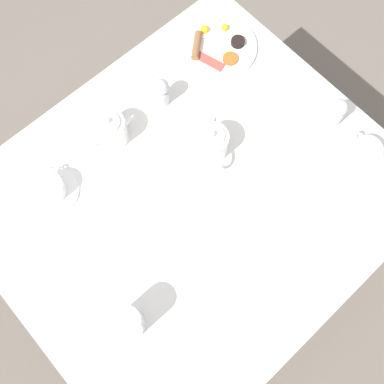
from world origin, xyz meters
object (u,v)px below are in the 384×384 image
Objects in this scene: teapot_far at (212,143)px; fork_by_plate at (329,232)px; breakfast_plate at (217,46)px; knife_by_plate at (256,212)px; teacup_with_saucer_left at (51,189)px; teapot_near at (110,130)px; pepper_grinder at (161,92)px; salt_grinder at (337,112)px; teacup_with_saucer_right at (364,153)px; water_glass_tall at (128,323)px.

fork_by_plate is at bearing -146.30° from teapot_far.
breakfast_plate is 0.59m from knife_by_plate.
breakfast_plate is 0.72m from teacup_with_saucer_left.
teapot_near is 1.71× the size of pepper_grinder.
teapot_far is 1.63× the size of salt_grinder.
breakfast_plate is at bearing -22.18° from teapot_far.
teacup_with_saucer_left is 0.95m from teacup_with_saucer_right.
teacup_with_saucer_right is at bearing -34.90° from teapot_near.
teapot_near is 1.09× the size of fork_by_plate.
teapot_far reaches higher than teacup_with_saucer_right.
teacup_with_saucer_left is at bearing 93.75° from breakfast_plate.
teapot_near reaches higher than fork_by_plate.
teapot_near is at bearing 22.55° from fork_by_plate.
water_glass_tall is at bearing 89.54° from knife_by_plate.
knife_by_plate is at bearing -138.28° from teacup_with_saucer_left.
teapot_far is 0.99× the size of knife_by_plate.
teacup_with_saucer_left is at bearing 39.11° from fork_by_plate.
teacup_with_saucer_right is at bearing -103.85° from knife_by_plate.
breakfast_plate is at bearing 5.47° from teacup_with_saucer_right.
teacup_with_saucer_left is at bearing -9.11° from water_glass_tall.
knife_by_plate is at bearing 31.80° from fork_by_plate.
teacup_with_saucer_left reaches higher than knife_by_plate.
breakfast_plate is 0.48m from teapot_near.
salt_grinder reaches higher than fork_by_plate.
teacup_with_saucer_left is 1.24× the size of water_glass_tall.
breakfast_plate is at bearing -83.24° from pepper_grinder.
pepper_grinder is (0.02, -0.45, 0.03)m from teacup_with_saucer_left.
teacup_with_saucer_right is 0.38m from knife_by_plate.
teacup_with_saucer_left is 1.00× the size of teacup_with_saucer_right.
fork_by_plate is at bearing -140.89° from teacup_with_saucer_left.
pepper_grinder is at bearing 23.39° from teapot_far.
water_glass_tall is at bearing 131.95° from pepper_grinder.
fork_by_plate is 0.22m from knife_by_plate.
pepper_grinder reaches higher than breakfast_plate.
breakfast_plate is 0.46m from salt_grinder.
teacup_with_saucer_right is 0.94× the size of fork_by_plate.
pepper_grinder is at bearing -88.08° from teacup_with_saucer_left.
water_glass_tall reaches higher than teacup_with_saucer_right.
pepper_grinder is 0.67m from fork_by_plate.
teacup_with_saucer_left is 0.46m from water_glass_tall.
pepper_grinder is at bearing 96.76° from breakfast_plate.
pepper_grinder is (0.23, -0.00, 0.01)m from teapot_far.
fork_by_plate is at bearing -107.70° from water_glass_tall.
water_glass_tall is at bearing 137.99° from teapot_far.
knife_by_plate is at bearing 76.15° from teacup_with_saucer_right.
teacup_with_saucer_right is (-0.33, -0.33, -0.02)m from teapot_far.
salt_grinder is 0.37m from fork_by_plate.
teacup_with_saucer_left is at bearing 54.79° from teacup_with_saucer_right.
teacup_with_saucer_right is (-0.60, -0.06, 0.02)m from breakfast_plate.
breakfast_plate is at bearing 10.51° from salt_grinder.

